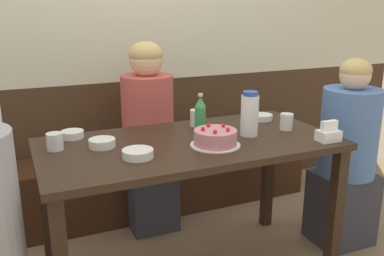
{
  "coord_description": "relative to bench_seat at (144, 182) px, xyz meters",
  "views": [
    {
      "loc": [
        -0.81,
        -1.88,
        1.43
      ],
      "look_at": [
        0.03,
        0.05,
        0.83
      ],
      "focal_mm": 40.0,
      "sensor_mm": 36.0,
      "label": 1
    }
  ],
  "objects": [
    {
      "name": "person_teal_shirt",
      "position": [
        -0.02,
        -0.2,
        0.37
      ],
      "size": [
        0.33,
        0.34,
        1.22
      ],
      "rotation": [
        0.0,
        0.0,
        -1.57
      ],
      "color": "#33333D",
      "rests_on": "ground_plane"
    },
    {
      "name": "bowl_rice_small",
      "position": [
        0.55,
        -0.63,
        0.57
      ],
      "size": [
        0.13,
        0.13,
        0.03
      ],
      "color": "white",
      "rests_on": "dining_table"
    },
    {
      "name": "glass_water_tall",
      "position": [
        0.14,
        -0.59,
        0.6
      ],
      "size": [
        0.08,
        0.08,
        0.09
      ],
      "color": "silver",
      "rests_on": "dining_table"
    },
    {
      "name": "bowl_sauce_shallow",
      "position": [
        -0.31,
        -0.96,
        0.57
      ],
      "size": [
        0.14,
        0.14,
        0.04
      ],
      "color": "white",
      "rests_on": "dining_table"
    },
    {
      "name": "bowl_soup_white",
      "position": [
        -0.53,
        -0.54,
        0.57
      ],
      "size": [
        0.12,
        0.12,
        0.04
      ],
      "color": "white",
      "rests_on": "dining_table"
    },
    {
      "name": "person_pale_blue_shirt",
      "position": [
        1.0,
        -0.87,
        0.32
      ],
      "size": [
        0.34,
        0.34,
        1.15
      ],
      "rotation": [
        0.0,
        0.0,
        3.14
      ],
      "color": "#33333D",
      "rests_on": "ground_plane"
    },
    {
      "name": "birthday_cake",
      "position": [
        0.08,
        -0.95,
        0.59
      ],
      "size": [
        0.24,
        0.24,
        0.1
      ],
      "color": "white",
      "rests_on": "dining_table"
    },
    {
      "name": "bowl_side_dish",
      "position": [
        -0.42,
        -0.75,
        0.57
      ],
      "size": [
        0.13,
        0.13,
        0.04
      ],
      "color": "white",
      "rests_on": "dining_table"
    },
    {
      "name": "bench_seat",
      "position": [
        0.0,
        0.0,
        0.0
      ],
      "size": [
        2.46,
        0.38,
        0.45
      ],
      "color": "#381E11",
      "rests_on": "ground_plane"
    },
    {
      "name": "soju_bottle",
      "position": [
        0.11,
        -0.72,
        0.65
      ],
      "size": [
        0.06,
        0.06,
        0.21
      ],
      "color": "#388E4C",
      "rests_on": "dining_table"
    },
    {
      "name": "back_wall",
      "position": [
        0.0,
        0.22,
        1.03
      ],
      "size": [
        4.8,
        0.04,
        2.5
      ],
      "color": "#3D2819",
      "rests_on": "ground_plane"
    },
    {
      "name": "dining_table",
      "position": [
        0.0,
        -0.83,
        0.45
      ],
      "size": [
        1.49,
        0.74,
        0.78
      ],
      "color": "black",
      "rests_on": "ground_plane"
    },
    {
      "name": "napkin_holder",
      "position": [
        0.63,
        -1.11,
        0.59
      ],
      "size": [
        0.11,
        0.08,
        0.11
      ],
      "color": "white",
      "rests_on": "dining_table"
    },
    {
      "name": "glass_shot_small",
      "position": [
        0.56,
        -0.85,
        0.6
      ],
      "size": [
        0.07,
        0.07,
        0.09
      ],
      "color": "silver",
      "rests_on": "dining_table"
    },
    {
      "name": "glass_tumbler_short",
      "position": [
        -0.63,
        -0.7,
        0.59
      ],
      "size": [
        0.08,
        0.08,
        0.08
      ],
      "color": "silver",
      "rests_on": "dining_table"
    },
    {
      "name": "water_pitcher",
      "position": [
        0.32,
        -0.87,
        0.67
      ],
      "size": [
        0.09,
        0.09,
        0.23
      ],
      "color": "white",
      "rests_on": "dining_table"
    }
  ]
}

